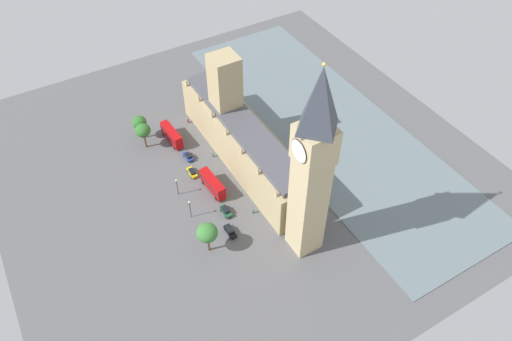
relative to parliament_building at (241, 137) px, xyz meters
The scene contains 18 objects.
ground_plane 8.73m from the parliament_building, 39.18° to the left, with size 137.50×137.50×0.00m, color #565659.
river_thames 32.53m from the parliament_building, behind, with size 40.65×123.75×0.25m, color slate.
parliament_building is the anchor object (origin of this frame).
clock_tower 41.47m from the parliament_building, 87.02° to the left, with size 7.95×7.95×55.17m.
double_decker_bus_near_tower 23.89m from the parliament_building, 48.28° to the right, with size 3.20×10.64×4.75m.
car_blue_by_river_gate 17.91m from the parliament_building, 27.77° to the right, with size 2.04×4.35×1.74m.
car_yellow_cab_midblock 17.91m from the parliament_building, ahead, with size 1.99×4.46×1.74m.
double_decker_bus_under_trees 16.80m from the parliament_building, 29.49° to the left, with size 3.21×10.64×4.75m.
car_dark_green_far_end 23.68m from the parliament_building, 49.72° to the left, with size 1.93×4.48×1.74m.
car_black_kerbside 30.02m from the parliament_building, 54.78° to the left, with size 1.91×4.76×1.74m.
pedestrian_trailing 25.36m from the parliament_building, 72.33° to the right, with size 0.72×0.66×1.72m.
pedestrian_leading 23.69m from the parliament_building, 68.73° to the left, with size 0.69×0.63×1.65m.
pedestrian_corner 11.65m from the parliament_building, 30.64° to the right, with size 0.65×0.58×1.58m.
plane_tree_opposite_hall 35.15m from the parliament_building, 46.99° to the left, with size 5.43×5.43×9.58m.
plane_tree_slot_10 33.10m from the parliament_building, 45.74° to the right, with size 4.53×4.53×8.32m.
plane_tree_slot_11 30.34m from the parliament_building, 38.92° to the right, with size 4.69×4.69×8.79m.
street_lamp_slot_12 23.72m from the parliament_building, 10.33° to the left, with size 0.56×0.56×6.01m.
street_lamp_slot_13 27.20m from the parliament_building, 30.02° to the left, with size 0.56×0.56×6.37m.
Camera 1 is at (48.34, 93.08, 104.77)m, focal length 34.33 mm.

